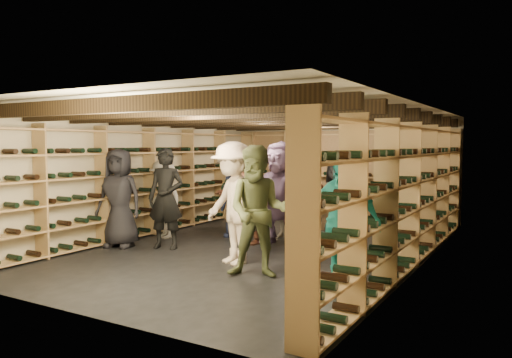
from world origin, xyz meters
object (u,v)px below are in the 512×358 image
Objects in this scene: person_10 at (244,189)px; person_11 at (279,193)px; crate_stack_left at (244,214)px; person_3 at (233,203)px; person_7 at (287,190)px; person_6 at (237,197)px; person_8 at (310,204)px; crate_stack_right at (335,218)px; person_9 at (164,199)px; person_12 at (337,201)px; person_4 at (341,222)px; person_2 at (259,212)px; person_5 at (247,199)px; person_0 at (119,198)px; crate_loose at (383,228)px; person_1 at (166,198)px.

person_10 is 0.95× the size of person_11.
crate_stack_left is 0.65m from person_10.
person_3 is 0.99× the size of person_7.
person_6 reaches higher than person_8.
person_8 is at bearing -82.67° from crate_stack_right.
person_9 is 3.32m from person_12.
person_10 is 2.04m from person_12.
person_12 is (-1.18, 2.92, -0.09)m from person_4.
person_5 is at bearing 103.17° from person_2.
person_10 is at bearing 139.84° from person_3.
person_4 is at bearing -42.99° from person_11.
person_5 is (-1.38, 1.98, -0.09)m from person_2.
person_0 is 0.94× the size of person_3.
person_7 is at bearing 47.22° from person_9.
person_0 is (-0.96, -2.62, 0.53)m from crate_stack_left.
person_8 is (1.13, 0.28, -0.06)m from person_5.
person_11 reaches higher than crate_loose.
person_3 is at bearing 170.18° from person_4.
crate_stack_right is at bearing 45.00° from person_1.
person_6 is 0.56m from person_10.
person_5 is (-0.67, 1.51, -0.11)m from person_3.
person_9 is at bearing -162.10° from person_11.
crate_loose is 4.43m from person_2.
person_11 is at bearing -116.57° from person_12.
person_2 reaches higher than crate_stack_left.
person_4 is 2.76m from person_8.
crate_loose is 0.29× the size of person_0.
person_2 reaches higher than person_10.
person_2 is at bearing -96.35° from crate_loose.
person_2 reaches higher than crate_stack_right.
person_2 is at bearing -55.19° from crate_stack_left.
person_3 is 1.04× the size of person_10.
person_3 is 2.25m from person_7.
crate_stack_right is at bearing 63.36° from person_9.
person_3 is 1.07× the size of person_4.
person_12 is at bearing 25.00° from person_1.
person_5 is 0.87× the size of person_7.
person_2 is 1.15× the size of person_6.
person_1 is 2.05m from person_10.
person_5 is at bearing -60.47° from person_10.
person_9 is at bearing -117.92° from crate_stack_left.
crate_loose is at bearing 64.89° from person_11.
person_8 is at bearing -109.58° from crate_loose.
crate_loose is (2.66, 1.20, -0.25)m from crate_stack_left.
person_1 is 0.97× the size of person_2.
crate_stack_left reaches higher than crate_stack_right.
person_11 reaches higher than person_9.
person_8 reaches higher than crate_loose.
crate_loose is 0.27× the size of person_11.
person_4 is 1.14× the size of person_9.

